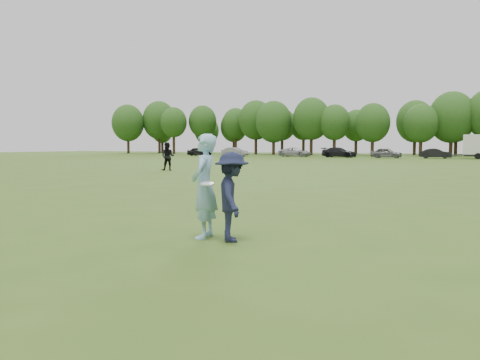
{
  "coord_description": "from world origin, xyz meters",
  "views": [
    {
      "loc": [
        4.71,
        -8.67,
        1.85
      ],
      "look_at": [
        0.43,
        0.3,
        1.1
      ],
      "focal_mm": 35.0,
      "sensor_mm": 36.0,
      "label": 1
    }
  ],
  "objects_px": {
    "car_a": "(199,152)",
    "car_e": "(386,153)",
    "player_far_a": "(168,157)",
    "defender": "(232,197)",
    "car_d": "(339,152)",
    "car_c": "(295,152)",
    "car_f": "(436,154)",
    "car_b": "(235,152)",
    "thrower": "(204,186)"
  },
  "relations": [
    {
      "from": "car_a",
      "to": "car_e",
      "type": "relative_size",
      "value": 0.99
    },
    {
      "from": "car_a",
      "to": "player_far_a",
      "type": "bearing_deg",
      "value": -153.27
    },
    {
      "from": "defender",
      "to": "car_d",
      "type": "height_order",
      "value": "defender"
    },
    {
      "from": "car_a",
      "to": "car_c",
      "type": "xyz_separation_m",
      "value": [
        16.45,
        1.37,
        -0.0
      ]
    },
    {
      "from": "car_e",
      "to": "car_f",
      "type": "relative_size",
      "value": 1.03
    },
    {
      "from": "car_b",
      "to": "car_f",
      "type": "distance_m",
      "value": 29.77
    },
    {
      "from": "car_e",
      "to": "car_f",
      "type": "bearing_deg",
      "value": -82.56
    },
    {
      "from": "player_far_a",
      "to": "car_b",
      "type": "relative_size",
      "value": 0.46
    },
    {
      "from": "car_c",
      "to": "car_e",
      "type": "height_order",
      "value": "car_e"
    },
    {
      "from": "player_far_a",
      "to": "car_f",
      "type": "height_order",
      "value": "player_far_a"
    },
    {
      "from": "player_far_a",
      "to": "defender",
      "type": "bearing_deg",
      "value": -69.2
    },
    {
      "from": "car_d",
      "to": "car_e",
      "type": "bearing_deg",
      "value": -90.04
    },
    {
      "from": "car_e",
      "to": "car_f",
      "type": "height_order",
      "value": "car_e"
    },
    {
      "from": "car_b",
      "to": "car_d",
      "type": "xyz_separation_m",
      "value": [
        16.51,
        1.34,
        0.02
      ]
    },
    {
      "from": "car_a",
      "to": "car_e",
      "type": "distance_m",
      "value": 30.46
    },
    {
      "from": "car_a",
      "to": "car_f",
      "type": "distance_m",
      "value": 36.83
    },
    {
      "from": "car_f",
      "to": "defender",
      "type": "bearing_deg",
      "value": -179.57
    },
    {
      "from": "car_b",
      "to": "thrower",
      "type": "bearing_deg",
      "value": -149.05
    },
    {
      "from": "car_c",
      "to": "car_e",
      "type": "xyz_separation_m",
      "value": [
        14.01,
        -1.61,
        0.01
      ]
    },
    {
      "from": "car_a",
      "to": "car_c",
      "type": "relative_size",
      "value": 0.82
    },
    {
      "from": "player_far_a",
      "to": "car_f",
      "type": "relative_size",
      "value": 0.49
    },
    {
      "from": "thrower",
      "to": "car_e",
      "type": "relative_size",
      "value": 0.49
    },
    {
      "from": "car_b",
      "to": "car_e",
      "type": "distance_m",
      "value": 23.37
    },
    {
      "from": "car_c",
      "to": "defender",
      "type": "bearing_deg",
      "value": -155.65
    },
    {
      "from": "defender",
      "to": "car_a",
      "type": "height_order",
      "value": "defender"
    },
    {
      "from": "player_far_a",
      "to": "car_d",
      "type": "xyz_separation_m",
      "value": [
        2.51,
        40.69,
        -0.28
      ]
    },
    {
      "from": "car_a",
      "to": "thrower",
      "type": "bearing_deg",
      "value": -150.35
    },
    {
      "from": "thrower",
      "to": "car_f",
      "type": "xyz_separation_m",
      "value": [
        1.25,
        60.63,
        -0.36
      ]
    },
    {
      "from": "car_f",
      "to": "thrower",
      "type": "bearing_deg",
      "value": 179.82
    },
    {
      "from": "thrower",
      "to": "car_a",
      "type": "relative_size",
      "value": 0.49
    },
    {
      "from": "player_far_a",
      "to": "car_b",
      "type": "distance_m",
      "value": 41.76
    },
    {
      "from": "thrower",
      "to": "defender",
      "type": "xyz_separation_m",
      "value": [
        0.64,
        -0.05,
        -0.17
      ]
    },
    {
      "from": "car_b",
      "to": "player_far_a",
      "type": "bearing_deg",
      "value": -155.12
    },
    {
      "from": "thrower",
      "to": "car_a",
      "type": "xyz_separation_m",
      "value": [
        -35.58,
        60.22,
        -0.32
      ]
    },
    {
      "from": "car_e",
      "to": "car_d",
      "type": "bearing_deg",
      "value": 85.8
    },
    {
      "from": "car_f",
      "to": "car_b",
      "type": "bearing_deg",
      "value": 93.52
    },
    {
      "from": "car_c",
      "to": "car_b",
      "type": "bearing_deg",
      "value": 110.19
    },
    {
      "from": "player_far_a",
      "to": "car_b",
      "type": "bearing_deg",
      "value": 93.32
    },
    {
      "from": "defender",
      "to": "car_b",
      "type": "xyz_separation_m",
      "value": [
        -29.13,
        59.38,
        -0.14
      ]
    },
    {
      "from": "player_far_a",
      "to": "car_f",
      "type": "distance_m",
      "value": 43.59
    },
    {
      "from": "car_c",
      "to": "car_e",
      "type": "distance_m",
      "value": 14.1
    },
    {
      "from": "car_b",
      "to": "car_f",
      "type": "bearing_deg",
      "value": -82.18
    },
    {
      "from": "defender",
      "to": "car_e",
      "type": "height_order",
      "value": "defender"
    },
    {
      "from": "car_d",
      "to": "thrower",
      "type": "bearing_deg",
      "value": -163.11
    },
    {
      "from": "car_a",
      "to": "car_b",
      "type": "distance_m",
      "value": 7.15
    },
    {
      "from": "car_e",
      "to": "car_c",
      "type": "bearing_deg",
      "value": 84.99
    },
    {
      "from": "thrower",
      "to": "car_d",
      "type": "relative_size",
      "value": 0.41
    },
    {
      "from": "player_far_a",
      "to": "car_d",
      "type": "distance_m",
      "value": 40.77
    },
    {
      "from": "thrower",
      "to": "player_far_a",
      "type": "bearing_deg",
      "value": -157.63
    },
    {
      "from": "car_a",
      "to": "car_f",
      "type": "xyz_separation_m",
      "value": [
        36.83,
        0.41,
        -0.04
      ]
    }
  ]
}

